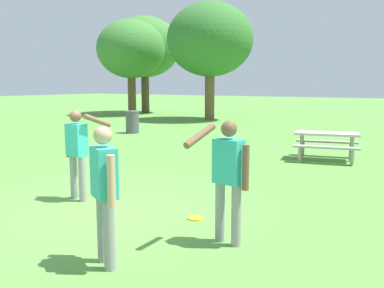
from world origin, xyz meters
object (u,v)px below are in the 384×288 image
person_catcher (228,173)px  frisbee (196,218)px  tree_tall_left (145,47)px  trash_can_beside_table (132,122)px  person_thrower (77,148)px  tree_broad_center (131,49)px  tree_far_right (210,40)px  person_bystander (104,187)px  picnic_table_near (327,140)px

person_catcher → frisbee: bearing=143.9°
frisbee → tree_tall_left: tree_tall_left is taller
trash_can_beside_table → tree_tall_left: bearing=125.9°
person_thrower → tree_broad_center: 21.12m
tree_broad_center → tree_far_right: (6.39, -0.65, 0.21)m
tree_broad_center → person_thrower: bearing=-52.4°
person_bystander → tree_broad_center: (-15.09, 18.29, 3.41)m
picnic_table_near → person_thrower: bearing=-113.2°
tree_broad_center → frisbee: bearing=-47.2°
trash_can_beside_table → picnic_table_near: bearing=-13.1°
person_bystander → frisbee: (0.00, 1.99, -0.93)m
picnic_table_near → tree_tall_left: (-15.96, 12.08, 4.09)m
person_bystander → frisbee: size_ratio=6.44×
frisbee → picnic_table_near: bearing=86.4°
person_bystander → trash_can_beside_table: size_ratio=1.71×
tree_tall_left → person_catcher: bearing=-49.1°
person_catcher → tree_tall_left: (-16.45, 18.97, 3.69)m
frisbee → trash_can_beside_table: size_ratio=0.27×
tree_far_right → tree_tall_left: bearing=158.7°
person_catcher → person_bystander: size_ratio=1.00×
picnic_table_near → trash_can_beside_table: (-8.69, 2.02, -0.08)m
frisbee → picnic_table_near: size_ratio=0.13×
picnic_table_near → tree_tall_left: size_ratio=0.29×
tree_tall_left → tree_broad_center: size_ratio=1.08×
picnic_table_near → tree_far_right: bearing=134.1°
person_thrower → trash_can_beside_table: bearing=124.9°
person_catcher → tree_broad_center: (-15.98, 16.95, 3.39)m
picnic_table_near → frisbee: bearing=-93.6°
person_thrower → person_catcher: size_ratio=1.00×
picnic_table_near → person_bystander: bearing=-92.8°
picnic_table_near → tree_far_right: tree_far_right is taller
frisbee → tree_broad_center: tree_broad_center is taller
person_bystander → tree_far_right: 20.00m
tree_tall_left → tree_broad_center: 2.10m
tree_broad_center → tree_tall_left: bearing=103.0°
trash_can_beside_table → tree_tall_left: 13.09m
frisbee → person_catcher: bearing=-36.1°
person_catcher → person_bystander: (-0.88, -1.34, -0.02)m
person_thrower → tree_tall_left: (-13.19, 18.54, 3.69)m
person_bystander → frisbee: person_bystander is taller
tree_tall_left → tree_far_right: size_ratio=1.02×
person_bystander → picnic_table_near: person_bystander is taller
tree_far_right → frisbee: bearing=-60.9°
person_bystander → trash_can_beside_table: (-8.29, 10.26, -0.46)m
tree_broad_center → person_bystander: bearing=-50.5°
picnic_table_near → tree_tall_left: 20.43m
tree_tall_left → tree_broad_center: bearing=-77.0°
tree_far_right → person_catcher: bearing=-59.5°
frisbee → tree_far_right: bearing=119.1°
tree_tall_left → tree_far_right: (6.86, -2.67, -0.09)m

